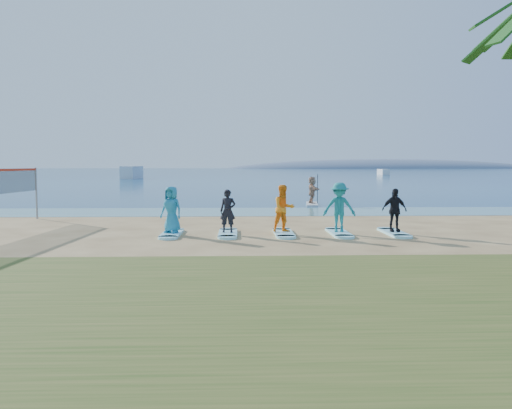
{
  "coord_description": "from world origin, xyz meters",
  "views": [
    {
      "loc": [
        0.28,
        -17.35,
        2.67
      ],
      "look_at": [
        0.96,
        2.0,
        1.1
      ],
      "focal_mm": 35.0,
      "sensor_mm": 36.0,
      "label": 1
    }
  ],
  "objects_px": {
    "surfboard_2": "(284,233)",
    "student_0": "(171,209)",
    "paddleboard": "(312,204)",
    "surfboard_0": "(172,234)",
    "surfboard_1": "(228,233)",
    "surfboard_4": "(394,233)",
    "boat_offshore_a": "(132,178)",
    "surfboard_3": "(339,233)",
    "student_1": "(228,211)",
    "student_2": "(284,208)",
    "boat_offshore_b": "(383,175)",
    "student_4": "(394,210)",
    "student_3": "(339,207)",
    "paddleboarder": "(312,190)"
  },
  "relations": [
    {
      "from": "student_0",
      "to": "surfboard_2",
      "type": "height_order",
      "value": "student_0"
    },
    {
      "from": "student_1",
      "to": "surfboard_2",
      "type": "distance_m",
      "value": 2.29
    },
    {
      "from": "paddleboard",
      "to": "boat_offshore_a",
      "type": "height_order",
      "value": "boat_offshore_a"
    },
    {
      "from": "surfboard_1",
      "to": "surfboard_4",
      "type": "relative_size",
      "value": 1.0
    },
    {
      "from": "paddleboarder",
      "to": "student_1",
      "type": "height_order",
      "value": "paddleboarder"
    },
    {
      "from": "surfboard_1",
      "to": "surfboard_2",
      "type": "xyz_separation_m",
      "value": [
        2.12,
        0.0,
        0.0
      ]
    },
    {
      "from": "student_1",
      "to": "student_3",
      "type": "xyz_separation_m",
      "value": [
        4.25,
        0.0,
        0.13
      ]
    },
    {
      "from": "surfboard_1",
      "to": "surfboard_4",
      "type": "bearing_deg",
      "value": 0.0
    },
    {
      "from": "paddleboard",
      "to": "student_0",
      "type": "height_order",
      "value": "student_0"
    },
    {
      "from": "student_2",
      "to": "student_3",
      "type": "xyz_separation_m",
      "value": [
        2.12,
        0.0,
        0.04
      ]
    },
    {
      "from": "student_0",
      "to": "student_4",
      "type": "bearing_deg",
      "value": 24.48
    },
    {
      "from": "surfboard_2",
      "to": "student_2",
      "type": "relative_size",
      "value": 1.22
    },
    {
      "from": "student_1",
      "to": "student_4",
      "type": "xyz_separation_m",
      "value": [
        6.37,
        0.0,
        0.01
      ]
    },
    {
      "from": "boat_offshore_b",
      "to": "boat_offshore_a",
      "type": "bearing_deg",
      "value": -147.44
    },
    {
      "from": "paddleboard",
      "to": "student_0",
      "type": "distance_m",
      "value": 15.42
    },
    {
      "from": "surfboard_1",
      "to": "surfboard_4",
      "type": "height_order",
      "value": "same"
    },
    {
      "from": "paddleboard",
      "to": "surfboard_4",
      "type": "height_order",
      "value": "paddleboard"
    },
    {
      "from": "student_1",
      "to": "boat_offshore_b",
      "type": "bearing_deg",
      "value": 76.35
    },
    {
      "from": "student_2",
      "to": "surfboard_0",
      "type": "bearing_deg",
      "value": 160.82
    },
    {
      "from": "student_0",
      "to": "surfboard_4",
      "type": "bearing_deg",
      "value": 24.48
    },
    {
      "from": "surfboard_0",
      "to": "boat_offshore_a",
      "type": "bearing_deg",
      "value": 103.03
    },
    {
      "from": "surfboard_0",
      "to": "surfboard_3",
      "type": "xyz_separation_m",
      "value": [
        6.37,
        0.0,
        0.0
      ]
    },
    {
      "from": "surfboard_1",
      "to": "surfboard_3",
      "type": "height_order",
      "value": "same"
    },
    {
      "from": "surfboard_4",
      "to": "student_0",
      "type": "bearing_deg",
      "value": 180.0
    },
    {
      "from": "boat_offshore_b",
      "to": "surfboard_3",
      "type": "xyz_separation_m",
      "value": [
        -32.28,
        -104.69,
        0.04
      ]
    },
    {
      "from": "surfboard_2",
      "to": "student_3",
      "type": "height_order",
      "value": "student_3"
    },
    {
      "from": "surfboard_1",
      "to": "surfboard_0",
      "type": "bearing_deg",
      "value": 180.0
    },
    {
      "from": "student_3",
      "to": "surfboard_4",
      "type": "relative_size",
      "value": 0.86
    },
    {
      "from": "boat_offshore_b",
      "to": "student_2",
      "type": "xyz_separation_m",
      "value": [
        -34.41,
        -104.69,
        0.99
      ]
    },
    {
      "from": "boat_offshore_a",
      "to": "surfboard_2",
      "type": "bearing_deg",
      "value": -72.12
    },
    {
      "from": "student_3",
      "to": "student_1",
      "type": "bearing_deg",
      "value": -171.37
    },
    {
      "from": "boat_offshore_a",
      "to": "student_4",
      "type": "relative_size",
      "value": 5.1
    },
    {
      "from": "paddleboard",
      "to": "surfboard_1",
      "type": "bearing_deg",
      "value": -103.71
    },
    {
      "from": "student_4",
      "to": "surfboard_4",
      "type": "bearing_deg",
      "value": 0.0
    },
    {
      "from": "student_0",
      "to": "surfboard_1",
      "type": "xyz_separation_m",
      "value": [
        2.12,
        0.0,
        -0.92
      ]
    },
    {
      "from": "student_0",
      "to": "surfboard_3",
      "type": "relative_size",
      "value": 0.8
    },
    {
      "from": "student_0",
      "to": "surfboard_3",
      "type": "distance_m",
      "value": 6.44
    },
    {
      "from": "paddleboard",
      "to": "boat_offshore_a",
      "type": "distance_m",
      "value": 66.04
    },
    {
      "from": "surfboard_3",
      "to": "surfboard_2",
      "type": "bearing_deg",
      "value": 180.0
    },
    {
      "from": "paddleboarder",
      "to": "student_2",
      "type": "relative_size",
      "value": 0.97
    },
    {
      "from": "student_1",
      "to": "student_2",
      "type": "bearing_deg",
      "value": 5.58
    },
    {
      "from": "surfboard_3",
      "to": "student_0",
      "type": "bearing_deg",
      "value": 180.0
    },
    {
      "from": "paddleboard",
      "to": "surfboard_0",
      "type": "relative_size",
      "value": 1.36
    },
    {
      "from": "paddleboard",
      "to": "paddleboarder",
      "type": "height_order",
      "value": "paddleboarder"
    },
    {
      "from": "boat_offshore_a",
      "to": "surfboard_2",
      "type": "height_order",
      "value": "boat_offshore_a"
    },
    {
      "from": "boat_offshore_b",
      "to": "surfboard_1",
      "type": "relative_size",
      "value": 3.13
    },
    {
      "from": "surfboard_2",
      "to": "student_0",
      "type": "bearing_deg",
      "value": 180.0
    },
    {
      "from": "boat_offshore_a",
      "to": "student_1",
      "type": "distance_m",
      "value": 77.29
    },
    {
      "from": "boat_offshore_b",
      "to": "surfboard_3",
      "type": "distance_m",
      "value": 109.56
    },
    {
      "from": "surfboard_2",
      "to": "student_4",
      "type": "xyz_separation_m",
      "value": [
        4.25,
        0.0,
        0.87
      ]
    }
  ]
}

